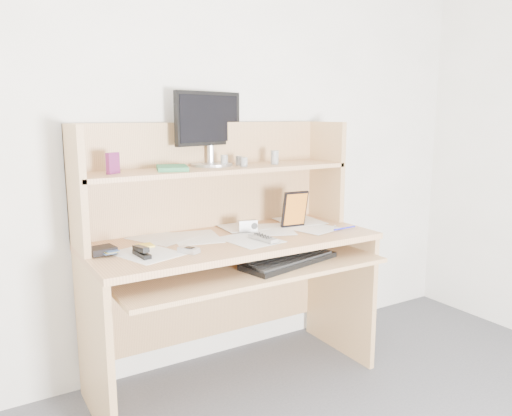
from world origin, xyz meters
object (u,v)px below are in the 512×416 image
keyboard (289,260)px  monitor (209,126)px  desk (226,245)px  game_case (295,209)px  tv_remote (263,238)px

keyboard → monitor: (-0.18, 0.47, 0.61)m
keyboard → monitor: bearing=98.0°
desk → game_case: desk is taller
game_case → desk: bearing=176.8°
desk → game_case: 0.41m
desk → monitor: monitor is taller
desk → keyboard: (0.18, -0.30, -0.03)m
game_case → monitor: bearing=154.0°
monitor → tv_remote: bearing=-94.6°
keyboard → game_case: size_ratio=2.73×
game_case → monitor: (-0.37, 0.23, 0.43)m
desk → tv_remote: 0.24m
tv_remote → keyboard: bearing=-53.6°
tv_remote → desk: bearing=106.2°
desk → monitor: (0.00, 0.17, 0.59)m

